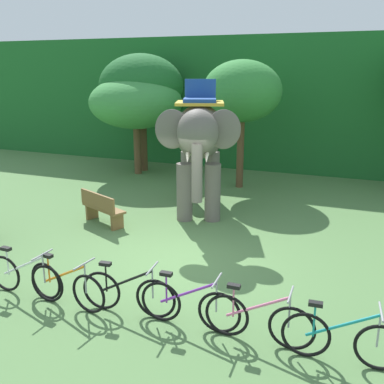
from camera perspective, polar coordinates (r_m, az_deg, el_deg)
The scene contains 13 objects.
ground_plane at distance 9.65m, azimuth -1.80°, elevation -9.01°, with size 80.00×80.00×0.00m, color #567F47.
foliage_hedge at distance 20.66m, azimuth 11.97°, elevation 11.66°, with size 36.00×6.00×5.35m, color #1E6028.
tree_center at distance 17.79m, azimuth -6.65°, elevation 13.56°, with size 3.32×3.32×4.66m.
tree_far_left at distance 17.27m, azimuth -7.37°, elevation 11.53°, with size 3.59×3.59×3.82m.
tree_right at distance 15.10m, azimuth 6.59°, elevation 12.93°, with size 2.67×2.67×4.37m.
elephant at distance 12.17m, azimuth 0.97°, elevation 7.07°, with size 2.75×4.22×3.78m.
bike_white at distance 8.67m, azimuth -21.02°, elevation -10.34°, with size 1.71×0.52×0.92m.
bike_orange at distance 8.12m, azimuth -16.16°, elevation -11.71°, with size 1.70×0.52×0.92m.
bike_black at distance 7.66m, azimuth -8.41°, elevation -12.96°, with size 1.71×0.52×0.92m.
bike_purple at distance 7.23m, azimuth -0.37°, elevation -14.62°, with size 1.71×0.52×0.92m.
bike_pink at distance 6.94m, azimuth 8.68°, elevation -16.23°, with size 1.71×0.52×0.92m.
bike_teal at distance 6.80m, azimuth 19.08°, elevation -17.78°, with size 1.71×0.52×0.92m.
wooden_bench at distance 11.91m, azimuth -11.79°, elevation -1.99°, with size 1.54×0.97×0.89m.
Camera 1 is at (3.48, -8.04, 4.05)m, focal length 40.66 mm.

